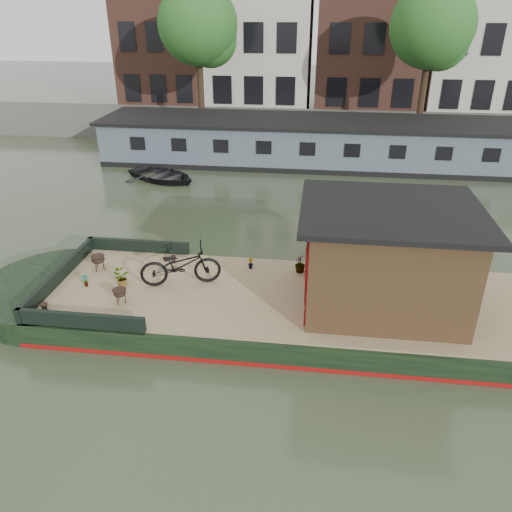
# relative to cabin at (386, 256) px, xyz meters

# --- Properties ---
(ground) EXTENTS (120.00, 120.00, 0.00)m
(ground) POSITION_rel_cabin_xyz_m (-2.19, 0.00, -1.88)
(ground) COLOR #2D3521
(ground) RESTS_ON ground
(houseboat_hull) EXTENTS (14.01, 4.02, 0.60)m
(houseboat_hull) POSITION_rel_cabin_xyz_m (-3.52, 0.00, -1.60)
(houseboat_hull) COLOR black
(houseboat_hull) RESTS_ON ground
(houseboat_deck) EXTENTS (11.80, 3.80, 0.05)m
(houseboat_deck) POSITION_rel_cabin_xyz_m (-2.19, 0.00, -1.25)
(houseboat_deck) COLOR #9C8B60
(houseboat_deck) RESTS_ON houseboat_hull
(bow_bulwark) EXTENTS (3.00, 4.00, 0.35)m
(bow_bulwark) POSITION_rel_cabin_xyz_m (-7.25, 0.00, -1.05)
(bow_bulwark) COLOR black
(bow_bulwark) RESTS_ON houseboat_deck
(cabin) EXTENTS (4.00, 3.50, 2.42)m
(cabin) POSITION_rel_cabin_xyz_m (0.00, 0.00, 0.00)
(cabin) COLOR #331C14
(cabin) RESTS_ON houseboat_deck
(bicycle) EXTENTS (2.15, 1.26, 1.07)m
(bicycle) POSITION_rel_cabin_xyz_m (-4.96, 0.25, -0.69)
(bicycle) COLOR black
(bicycle) RESTS_ON houseboat_deck
(potted_plant_a) EXTENTS (0.21, 0.17, 0.34)m
(potted_plant_a) POSITION_rel_cabin_xyz_m (-7.33, -0.20, -1.06)
(potted_plant_a) COLOR #A0642D
(potted_plant_a) RESTS_ON houseboat_deck
(potted_plant_b) EXTENTS (0.20, 0.21, 0.30)m
(potted_plant_b) POSITION_rel_cabin_xyz_m (-3.33, 1.31, -1.08)
(potted_plant_b) COLOR maroon
(potted_plant_b) RESTS_ON houseboat_deck
(potted_plant_c) EXTENTS (0.42, 0.37, 0.43)m
(potted_plant_c) POSITION_rel_cabin_xyz_m (-6.45, -0.05, -1.01)
(potted_plant_c) COLOR #A0372E
(potted_plant_c) RESTS_ON houseboat_deck
(potted_plant_d) EXTENTS (0.33, 0.33, 0.49)m
(potted_plant_d) POSITION_rel_cabin_xyz_m (-1.99, 1.27, -0.98)
(potted_plant_d) COLOR #9C452A
(potted_plant_d) RESTS_ON houseboat_deck
(brazier_front) EXTENTS (0.41, 0.41, 0.38)m
(brazier_front) POSITION_rel_cabin_xyz_m (-6.15, -0.87, -1.04)
(brazier_front) COLOR black
(brazier_front) RESTS_ON houseboat_deck
(brazier_rear) EXTENTS (0.39, 0.39, 0.42)m
(brazier_rear) POSITION_rel_cabin_xyz_m (-7.35, 0.69, -1.02)
(brazier_rear) COLOR black
(brazier_rear) RESTS_ON houseboat_deck
(bollard_port) EXTENTS (0.16, 0.16, 0.19)m
(bollard_port) POSITION_rel_cabin_xyz_m (-5.49, 1.37, -1.13)
(bollard_port) COLOR black
(bollard_port) RESTS_ON houseboat_deck
(bollard_stbd) EXTENTS (0.18, 0.18, 0.20)m
(bollard_stbd) POSITION_rel_cabin_xyz_m (-7.79, -1.42, -1.13)
(bollard_stbd) COLOR black
(bollard_stbd) RESTS_ON houseboat_deck
(dinghy) EXTENTS (4.11, 3.66, 0.70)m
(dinghy) POSITION_rel_cabin_xyz_m (-8.56, 10.32, -1.53)
(dinghy) COLOR black
(dinghy) RESTS_ON ground
(far_houseboat) EXTENTS (20.40, 4.40, 2.11)m
(far_houseboat) POSITION_rel_cabin_xyz_m (-2.19, 14.00, -0.91)
(far_houseboat) COLOR slate
(far_houseboat) RESTS_ON ground
(quay) EXTENTS (60.00, 6.00, 0.90)m
(quay) POSITION_rel_cabin_xyz_m (-2.19, 20.50, -1.43)
(quay) COLOR #47443F
(quay) RESTS_ON ground
(tree_left) EXTENTS (4.40, 4.40, 7.40)m
(tree_left) POSITION_rel_cabin_xyz_m (-8.54, 19.07, 4.02)
(tree_left) COLOR #332316
(tree_left) RESTS_ON quay
(tree_right) EXTENTS (4.40, 4.40, 7.40)m
(tree_right) POSITION_rel_cabin_xyz_m (3.96, 19.07, 4.02)
(tree_right) COLOR #332316
(tree_right) RESTS_ON quay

